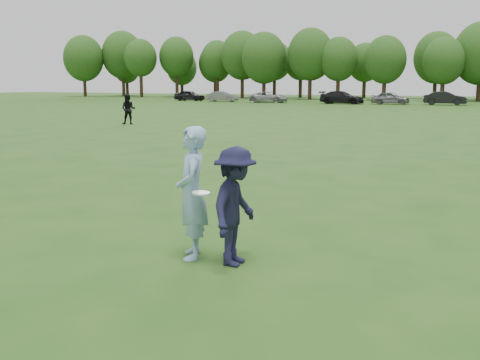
% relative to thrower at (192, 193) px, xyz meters
% --- Properties ---
extents(ground, '(200.00, 200.00, 0.00)m').
position_rel_thrower_xyz_m(ground, '(-0.29, 0.24, -1.03)').
color(ground, '#224D15').
rests_on(ground, ground).
extents(thrower, '(0.79, 0.89, 2.06)m').
position_rel_thrower_xyz_m(thrower, '(0.00, 0.00, 0.00)').
color(thrower, '#92B8E1').
rests_on(thrower, ground).
extents(defender, '(0.69, 1.17, 1.79)m').
position_rel_thrower_xyz_m(defender, '(0.75, -0.04, -0.13)').
color(defender, '#171733').
rests_on(defender, ground).
extents(player_far_a, '(1.10, 0.98, 1.89)m').
position_rel_thrower_xyz_m(player_far_a, '(-16.80, 22.32, -0.08)').
color(player_far_a, black).
rests_on(player_far_a, ground).
extents(car_a, '(4.30, 1.89, 1.44)m').
position_rel_thrower_xyz_m(car_a, '(-33.81, 61.03, -0.31)').
color(car_a, black).
rests_on(car_a, ground).
extents(car_b, '(4.20, 1.78, 1.35)m').
position_rel_thrower_xyz_m(car_b, '(-28.18, 59.68, -0.35)').
color(car_b, slate).
rests_on(car_b, ground).
extents(car_c, '(5.04, 2.52, 1.37)m').
position_rel_thrower_xyz_m(car_c, '(-21.50, 59.39, -0.34)').
color(car_c, '#99999E').
rests_on(car_c, ground).
extents(car_d, '(5.34, 2.40, 1.52)m').
position_rel_thrower_xyz_m(car_d, '(-12.14, 59.27, -0.27)').
color(car_d, black).
rests_on(car_d, ground).
extents(car_e, '(4.40, 1.88, 1.48)m').
position_rel_thrower_xyz_m(car_e, '(-6.59, 60.14, -0.29)').
color(car_e, slate).
rests_on(car_e, ground).
extents(car_f, '(4.68, 1.64, 1.54)m').
position_rel_thrower_xyz_m(car_f, '(-0.58, 60.72, -0.26)').
color(car_f, black).
rests_on(car_f, ground).
extents(disc_in_play, '(0.31, 0.31, 0.05)m').
position_rel_thrower_xyz_m(disc_in_play, '(0.30, -0.26, 0.07)').
color(disc_in_play, white).
rests_on(disc_in_play, ground).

